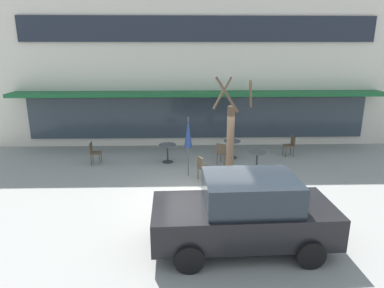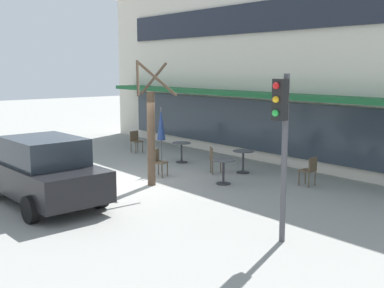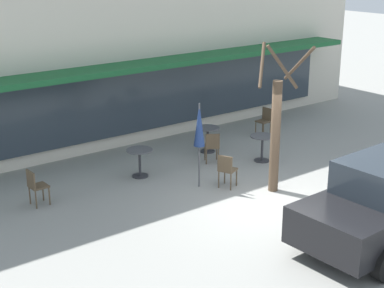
% 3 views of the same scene
% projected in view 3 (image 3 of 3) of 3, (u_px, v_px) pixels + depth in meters
% --- Properties ---
extents(ground_plane, '(80.00, 80.00, 0.00)m').
position_uv_depth(ground_plane, '(269.00, 207.00, 13.86)').
color(ground_plane, gray).
extents(building_facade, '(19.63, 9.10, 7.39)m').
position_uv_depth(building_facade, '(69.00, 13.00, 20.22)').
color(building_facade, beige).
rests_on(building_facade, ground).
extents(cafe_table_near_wall, '(0.70, 0.70, 0.76)m').
position_uv_depth(cafe_table_near_wall, '(262.00, 144.00, 16.73)').
color(cafe_table_near_wall, '#333338').
rests_on(cafe_table_near_wall, ground).
extents(cafe_table_streetside, '(0.70, 0.70, 0.76)m').
position_uv_depth(cafe_table_streetside, '(208.00, 135.00, 17.51)').
color(cafe_table_streetside, '#333338').
rests_on(cafe_table_streetside, ground).
extents(cafe_table_by_tree, '(0.70, 0.70, 0.76)m').
position_uv_depth(cafe_table_by_tree, '(140.00, 158.00, 15.57)').
color(cafe_table_by_tree, '#333338').
rests_on(cafe_table_by_tree, ground).
extents(patio_umbrella_green_folded, '(0.28, 0.28, 2.20)m').
position_uv_depth(patio_umbrella_green_folded, '(199.00, 126.00, 14.55)').
color(patio_umbrella_green_folded, '#4C4C51').
rests_on(patio_umbrella_green_folded, ground).
extents(cafe_chair_0, '(0.41, 0.41, 0.89)m').
position_uv_depth(cafe_chair_0, '(36.00, 185.00, 13.78)').
color(cafe_chair_0, brown).
rests_on(cafe_chair_0, ground).
extents(cafe_chair_1, '(0.43, 0.43, 0.89)m').
position_uv_depth(cafe_chair_1, '(265.00, 119.00, 19.13)').
color(cafe_chair_1, brown).
rests_on(cafe_chair_1, ground).
extents(cafe_chair_2, '(0.53, 0.53, 0.89)m').
position_uv_depth(cafe_chair_2, '(227.00, 168.00, 14.81)').
color(cafe_chair_2, brown).
rests_on(cafe_chair_2, ground).
extents(cafe_chair_3, '(0.55, 0.55, 0.89)m').
position_uv_depth(cafe_chair_3, '(212.00, 145.00, 16.58)').
color(cafe_chair_3, brown).
rests_on(cafe_chair_3, ground).
extents(street_tree, '(1.34, 1.33, 3.73)m').
position_uv_depth(street_tree, '(276.00, 128.00, 14.31)').
color(street_tree, brown).
rests_on(street_tree, ground).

